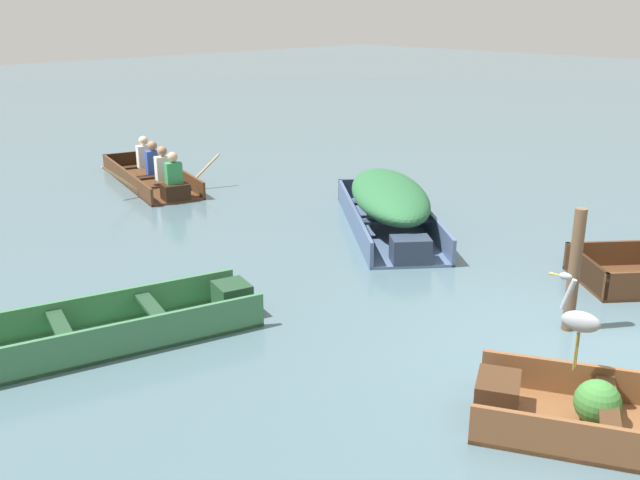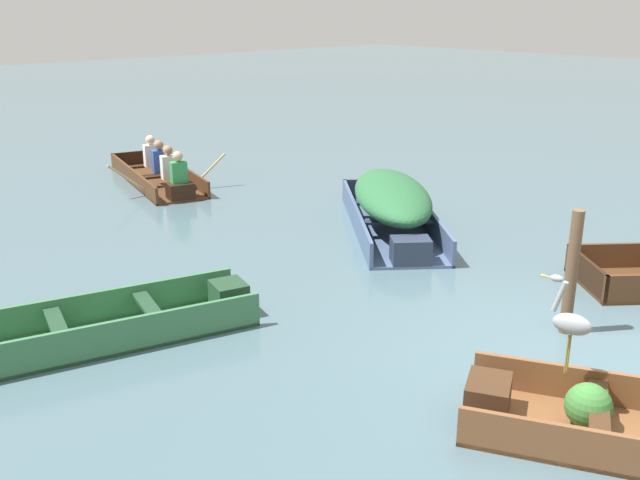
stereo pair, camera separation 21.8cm
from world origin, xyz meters
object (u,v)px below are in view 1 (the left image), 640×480
(skiff_green_mid_moored, at_px, (122,327))
(rowboat_dark_varnish_with_crew, at_px, (154,175))
(skiff_slate_blue_near_moored, at_px, (389,201))
(heron_on_dinghy, at_px, (579,318))
(mooring_post, at_px, (574,271))

(skiff_green_mid_moored, distance_m, rowboat_dark_varnish_with_crew, 6.70)
(skiff_slate_blue_near_moored, height_order, rowboat_dark_varnish_with_crew, rowboat_dark_varnish_with_crew)
(heron_on_dinghy, distance_m, mooring_post, 1.75)
(skiff_slate_blue_near_moored, distance_m, rowboat_dark_varnish_with_crew, 5.11)
(rowboat_dark_varnish_with_crew, height_order, heron_on_dinghy, heron_on_dinghy)
(skiff_slate_blue_near_moored, xyz_separation_m, rowboat_dark_varnish_with_crew, (-1.13, 4.98, -0.25))
(skiff_slate_blue_near_moored, bearing_deg, heron_on_dinghy, -122.77)
(rowboat_dark_varnish_with_crew, xyz_separation_m, mooring_post, (-0.23, -8.69, 0.46))
(rowboat_dark_varnish_with_crew, xyz_separation_m, heron_on_dinghy, (-1.77, -9.48, 0.67))
(rowboat_dark_varnish_with_crew, relative_size, mooring_post, 2.60)
(heron_on_dinghy, bearing_deg, mooring_post, 27.37)
(skiff_slate_blue_near_moored, relative_size, skiff_green_mid_moored, 1.07)
(rowboat_dark_varnish_with_crew, relative_size, heron_on_dinghy, 4.25)
(skiff_slate_blue_near_moored, relative_size, heron_on_dinghy, 4.18)
(rowboat_dark_varnish_with_crew, bearing_deg, heron_on_dinghy, -100.57)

